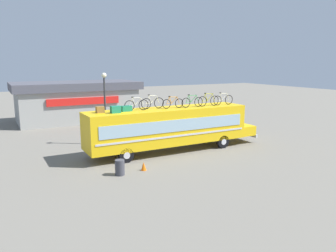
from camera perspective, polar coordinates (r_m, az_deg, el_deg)
ground_plane at (r=23.35m, az=0.04°, el=-4.38°), size 120.00×120.00×0.00m
bus at (r=23.05m, az=0.49°, el=-0.02°), size 13.09×2.56×3.06m
luggage_bag_1 at (r=21.10m, az=-11.68°, el=2.79°), size 0.49×0.37×0.40m
luggage_bag_2 at (r=20.85m, az=-9.07°, el=2.84°), size 0.61×0.39×0.44m
luggage_bag_3 at (r=21.49m, az=-7.19°, el=3.03°), size 0.67×0.36×0.37m
rooftop_bicycle_1 at (r=21.69m, az=-5.47°, el=3.68°), size 1.70×0.44×0.93m
rooftop_bicycle_2 at (r=22.57m, az=-2.69°, el=4.04°), size 1.72×0.44×0.98m
rooftop_bicycle_3 at (r=22.77m, az=0.84°, el=4.00°), size 1.65×0.44×0.86m
rooftop_bicycle_4 at (r=23.35m, az=4.21°, el=4.20°), size 1.75×0.44×0.92m
rooftop_bicycle_5 at (r=24.11m, az=7.01°, el=4.41°), size 1.80×0.44×0.97m
rooftop_bicycle_6 at (r=24.94m, az=9.54°, el=4.52°), size 1.76×0.44×0.94m
roadside_building at (r=36.88m, az=-15.55°, el=4.23°), size 12.87×6.74×4.16m
trash_bin at (r=18.60m, az=-8.34°, el=-7.11°), size 0.53×0.53×0.87m
traffic_cone at (r=19.29m, az=-4.23°, el=-6.97°), size 0.32×0.32×0.49m
street_lamp at (r=25.16m, az=-10.88°, el=4.63°), size 0.38×0.38×5.43m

